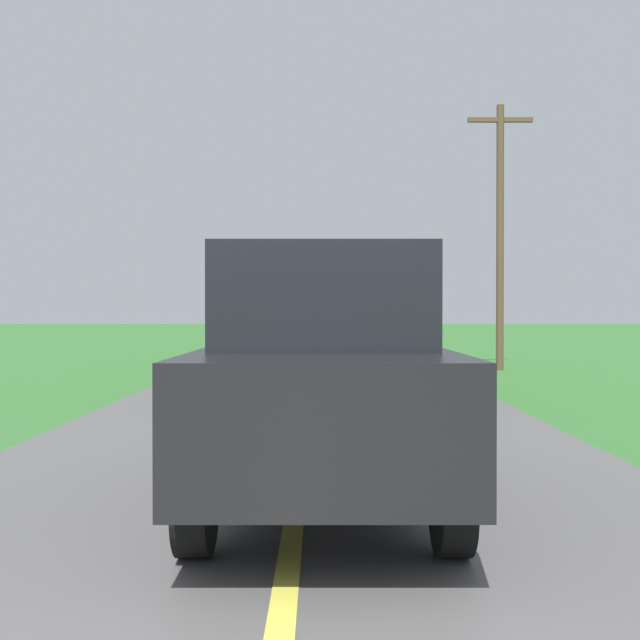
{
  "coord_description": "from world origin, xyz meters",
  "views": [
    {
      "loc": [
        0.18,
        -1.22,
        1.54
      ],
      "look_at": [
        0.11,
        13.61,
        1.4
      ],
      "focal_mm": 40.14,
      "sensor_mm": 36.0,
      "label": 1
    }
  ],
  "objects_px": {
    "utility_pole_roadside": "(504,228)",
    "following_car": "(326,374)",
    "banana_truck_near": "(321,316)",
    "banana_truck_far": "(327,315)"
  },
  "relations": [
    {
      "from": "utility_pole_roadside",
      "to": "following_car",
      "type": "bearing_deg",
      "value": -109.36
    },
    {
      "from": "banana_truck_near",
      "to": "banana_truck_far",
      "type": "distance_m",
      "value": 9.82
    },
    {
      "from": "banana_truck_far",
      "to": "utility_pole_roadside",
      "type": "height_order",
      "value": "utility_pole_roadside"
    },
    {
      "from": "banana_truck_near",
      "to": "utility_pole_roadside",
      "type": "height_order",
      "value": "utility_pole_roadside"
    },
    {
      "from": "banana_truck_near",
      "to": "following_car",
      "type": "relative_size",
      "value": 1.42
    },
    {
      "from": "utility_pole_roadside",
      "to": "following_car",
      "type": "distance_m",
      "value": 14.84
    },
    {
      "from": "banana_truck_near",
      "to": "following_car",
      "type": "height_order",
      "value": "banana_truck_near"
    },
    {
      "from": "banana_truck_far",
      "to": "following_car",
      "type": "distance_m",
      "value": 18.05
    },
    {
      "from": "banana_truck_near",
      "to": "utility_pole_roadside",
      "type": "xyz_separation_m",
      "value": [
        4.9,
        5.53,
        2.34
      ]
    },
    {
      "from": "utility_pole_roadside",
      "to": "following_car",
      "type": "relative_size",
      "value": 1.74
    }
  ]
}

